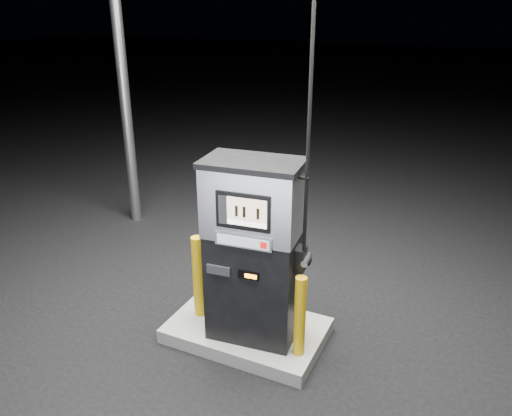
% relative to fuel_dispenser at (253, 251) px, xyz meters
% --- Properties ---
extents(ground, '(80.00, 80.00, 0.00)m').
position_rel_fuel_dispenser_xyz_m(ground, '(-0.12, 0.10, -1.10)').
color(ground, black).
rests_on(ground, ground).
extents(pump_island, '(1.60, 1.00, 0.15)m').
position_rel_fuel_dispenser_xyz_m(pump_island, '(-0.12, 0.10, -1.02)').
color(pump_island, slate).
rests_on(pump_island, ground).
extents(fuel_dispenser, '(1.04, 0.64, 3.83)m').
position_rel_fuel_dispenser_xyz_m(fuel_dispenser, '(0.00, 0.00, 0.00)').
color(fuel_dispenser, black).
rests_on(fuel_dispenser, pump_island).
extents(bollard_left, '(0.16, 0.16, 0.92)m').
position_rel_fuel_dispenser_xyz_m(bollard_left, '(-0.67, 0.07, -0.49)').
color(bollard_left, '#C4950A').
rests_on(bollard_left, pump_island).
extents(bollard_right, '(0.13, 0.13, 0.84)m').
position_rel_fuel_dispenser_xyz_m(bollard_right, '(0.53, -0.10, -0.53)').
color(bollard_right, '#C4950A').
rests_on(bollard_right, pump_island).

